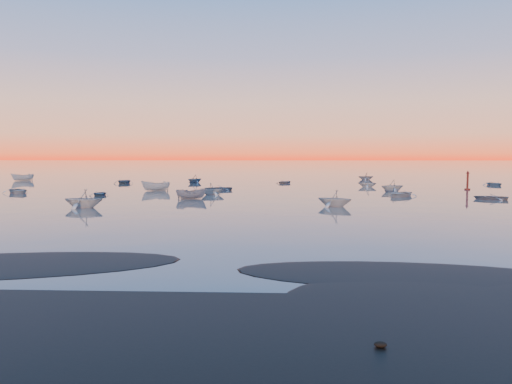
{
  "coord_description": "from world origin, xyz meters",
  "views": [
    {
      "loc": [
        1.26,
        -21.11,
        5.18
      ],
      "look_at": [
        -0.95,
        28.0,
        1.44
      ],
      "focal_mm": 35.0,
      "sensor_mm": 36.0,
      "label": 1
    }
  ],
  "objects": [
    {
      "name": "mud_lobes",
      "position": [
        0.0,
        -1.0,
        0.01
      ],
      "size": [
        140.0,
        6.0,
        0.07
      ],
      "primitive_type": null,
      "color": "black",
      "rests_on": "ground"
    },
    {
      "name": "boat_near_center",
      "position": [
        -8.84,
        36.11,
        0.0
      ],
      "size": [
        2.42,
        3.85,
        1.24
      ],
      "primitive_type": "imported",
      "rotation": [
        0.0,
        0.0,
        1.85
      ],
      "color": "gray",
      "rests_on": "ground"
    },
    {
      "name": "ground",
      "position": [
        0.0,
        100.0,
        0.0
      ],
      "size": [
        600.0,
        600.0,
        0.0
      ],
      "primitive_type": "plane",
      "color": "#685F56",
      "rests_on": "ground"
    },
    {
      "name": "channel_marker",
      "position": [
        28.78,
        52.59,
        1.15
      ],
      "size": [
        0.82,
        0.82,
        2.91
      ],
      "color": "#4D1410",
      "rests_on": "ground"
    },
    {
      "name": "moored_fleet",
      "position": [
        0.0,
        53.0,
        0.0
      ],
      "size": [
        124.0,
        58.0,
        1.2
      ],
      "primitive_type": null,
      "color": "#BABAB6",
      "rests_on": "ground"
    },
    {
      "name": "boat_near_left",
      "position": [
        -33.25,
        43.24,
        0.0
      ],
      "size": [
        4.66,
        4.35,
        1.13
      ],
      "primitive_type": "imported",
      "rotation": [
        0.0,
        0.0,
        0.7
      ],
      "color": "#BABAB6",
      "rests_on": "ground"
    }
  ]
}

